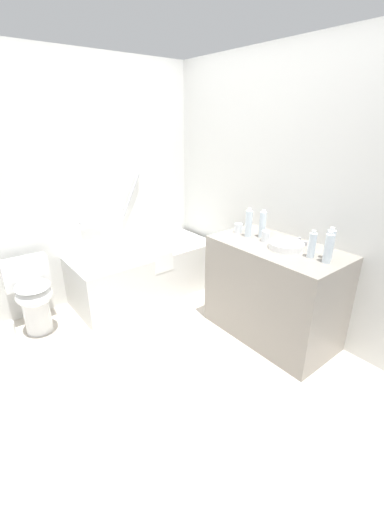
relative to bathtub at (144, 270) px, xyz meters
name	(u,v)px	position (x,y,z in m)	size (l,w,h in m)	color
ground_plane	(157,360)	(-0.51, -1.03, -0.29)	(3.74, 3.74, 0.00)	beige
wall_back_tiled	(75,187)	(-0.51, 0.39, 0.93)	(3.08, 0.10, 2.44)	silver
wall_right_mirror	(278,192)	(0.88, -1.03, 0.93)	(0.10, 3.14, 2.44)	silver
bathtub	(144,270)	(0.00, 0.00, 0.00)	(1.55, 0.69, 1.30)	silver
toilet	(33,295)	(-1.14, 0.05, 0.07)	(0.39, 0.49, 0.69)	white
vanity_counter	(273,291)	(0.52, -1.36, 0.14)	(0.62, 1.13, 0.87)	gray
sink_basin	(286,245)	(0.52, -1.44, 0.60)	(0.28, 0.28, 0.05)	white
sink_faucet	(298,241)	(0.68, -1.44, 0.61)	(0.14, 0.15, 0.06)	#A2A2A7
water_bottle_0	(249,223)	(0.50, -1.04, 0.70)	(0.06, 0.06, 0.26)	silver
water_bottle_1	(330,245)	(0.58, -1.77, 0.69)	(0.06, 0.06, 0.25)	silver
water_bottle_2	(328,248)	(0.51, -1.80, 0.69)	(0.06, 0.06, 0.24)	silver
water_bottle_3	(263,224)	(0.58, -1.13, 0.70)	(0.06, 0.06, 0.25)	silver
water_bottle_4	(312,245)	(0.51, -1.67, 0.68)	(0.06, 0.06, 0.21)	silver
drinking_glass_0	(238,228)	(0.51, -0.90, 0.62)	(0.08, 0.08, 0.08)	white
drinking_glass_1	(265,236)	(0.52, -1.22, 0.62)	(0.07, 0.07, 0.09)	white
toilet_paper_roll	(9,329)	(-1.39, 0.11, -0.23)	(0.11, 0.11, 0.12)	white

